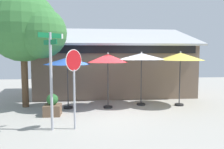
{
  "coord_description": "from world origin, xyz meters",
  "views": [
    {
      "loc": [
        -0.78,
        -9.34,
        2.58
      ],
      "look_at": [
        0.21,
        1.2,
        1.6
      ],
      "focal_mm": 35.31,
      "sensor_mm": 36.0,
      "label": 1
    }
  ],
  "objects": [
    {
      "name": "street_sign_post",
      "position": [
        -2.12,
        -1.87,
        1.99
      ],
      "size": [
        0.72,
        0.67,
        3.29
      ],
      "color": "#A8AAB2",
      "rests_on": "ground"
    },
    {
      "name": "patio_umbrella_royal_blue_left",
      "position": [
        -1.9,
        1.13,
        2.23
      ],
      "size": [
        2.22,
        2.22,
        2.49
      ],
      "color": "black",
      "rests_on": "ground"
    },
    {
      "name": "ground_plane",
      "position": [
        0.0,
        0.0,
        -0.05
      ],
      "size": [
        28.0,
        28.0,
        0.1
      ],
      "primitive_type": "cube",
      "color": "#9E9B93"
    },
    {
      "name": "sidewalk_planter",
      "position": [
        -2.43,
        -0.02,
        0.38
      ],
      "size": [
        0.69,
        0.69,
        0.92
      ],
      "color": "brown",
      "rests_on": "ground"
    },
    {
      "name": "patio_umbrella_ivory_right",
      "position": [
        1.72,
        1.5,
        2.45
      ],
      "size": [
        2.42,
        2.42,
        2.7
      ],
      "color": "black",
      "rests_on": "ground"
    },
    {
      "name": "patio_umbrella_crimson_center",
      "position": [
        -0.0,
        1.06,
        2.36
      ],
      "size": [
        1.93,
        1.93,
        2.66
      ],
      "color": "black",
      "rests_on": "ground"
    },
    {
      "name": "cafe_building",
      "position": [
        0.69,
        4.95,
        1.7
      ],
      "size": [
        9.9,
        4.94,
        4.46
      ],
      "color": "#705B4C",
      "rests_on": "ground"
    },
    {
      "name": "stop_sign",
      "position": [
        -1.37,
        -1.85,
        1.9
      ],
      "size": [
        0.49,
        0.57,
        2.74
      ],
      "color": "#A8AAB2",
      "rests_on": "ground"
    },
    {
      "name": "patio_umbrella_mustard_far_right",
      "position": [
        3.62,
        1.22,
        2.44
      ],
      "size": [
        2.28,
        2.28,
        2.72
      ],
      "color": "black",
      "rests_on": "ground"
    },
    {
      "name": "shade_tree",
      "position": [
        -3.77,
        1.53,
        3.79
      ],
      "size": [
        3.78,
        3.35,
        5.57
      ],
      "color": "brown",
      "rests_on": "ground"
    }
  ]
}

